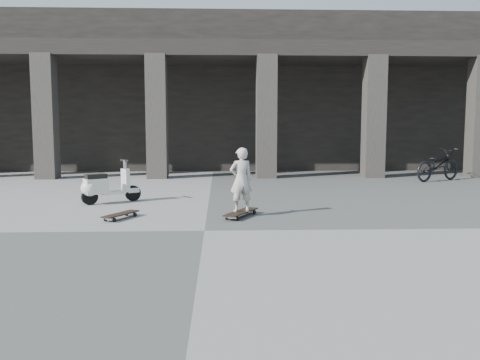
{
  "coord_description": "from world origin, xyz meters",
  "views": [
    {
      "loc": [
        0.26,
        -8.22,
        1.72
      ],
      "look_at": [
        0.65,
        1.75,
        0.65
      ],
      "focal_mm": 38.0,
      "sensor_mm": 36.0,
      "label": 1
    }
  ],
  "objects_px": {
    "skateboard_spare": "(121,215)",
    "bicycle": "(438,165)",
    "child": "(241,180)",
    "scooter": "(101,187)",
    "longboard": "(241,212)"
  },
  "relations": [
    {
      "from": "longboard",
      "to": "skateboard_spare",
      "type": "height_order",
      "value": "longboard"
    },
    {
      "from": "skateboard_spare",
      "to": "child",
      "type": "height_order",
      "value": "child"
    },
    {
      "from": "child",
      "to": "scooter",
      "type": "bearing_deg",
      "value": -46.79
    },
    {
      "from": "child",
      "to": "bicycle",
      "type": "xyz_separation_m",
      "value": [
        6.4,
        6.05,
        -0.2
      ]
    },
    {
      "from": "longboard",
      "to": "skateboard_spare",
      "type": "bearing_deg",
      "value": 120.35
    },
    {
      "from": "child",
      "to": "scooter",
      "type": "height_order",
      "value": "child"
    },
    {
      "from": "longboard",
      "to": "scooter",
      "type": "xyz_separation_m",
      "value": [
        -3.01,
        1.75,
        0.29
      ]
    },
    {
      "from": "child",
      "to": "longboard",
      "type": "bearing_deg",
      "value": -125.12
    },
    {
      "from": "longboard",
      "to": "scooter",
      "type": "distance_m",
      "value": 3.5
    },
    {
      "from": "longboard",
      "to": "skateboard_spare",
      "type": "relative_size",
      "value": 1.21
    },
    {
      "from": "skateboard_spare",
      "to": "bicycle",
      "type": "distance_m",
      "value": 10.62
    },
    {
      "from": "skateboard_spare",
      "to": "bicycle",
      "type": "bearing_deg",
      "value": -27.49
    },
    {
      "from": "skateboard_spare",
      "to": "scooter",
      "type": "bearing_deg",
      "value": 49.53
    },
    {
      "from": "longboard",
      "to": "bicycle",
      "type": "relative_size",
      "value": 0.55
    },
    {
      "from": "child",
      "to": "scooter",
      "type": "distance_m",
      "value": 3.5
    }
  ]
}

